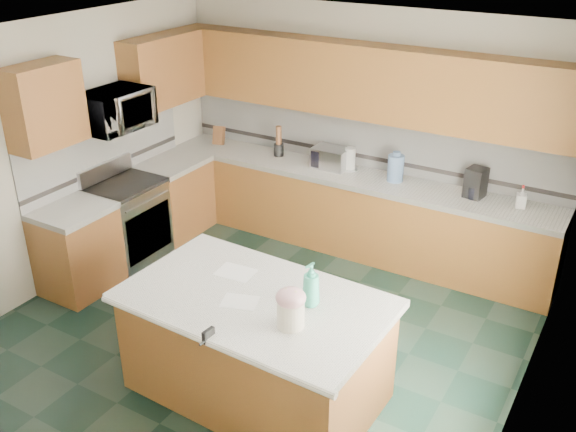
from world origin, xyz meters
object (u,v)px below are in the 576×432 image
Objects in this scene: knife_block at (219,135)px; toaster_oven at (331,158)px; coffee_maker at (476,183)px; island_base at (256,349)px; treat_jar at (291,314)px; soap_bottle_island at (311,284)px; island_top at (255,300)px.

knife_block reaches higher than toaster_oven.
knife_block is at bearing -169.54° from coffee_maker.
island_base is 0.75m from treat_jar.
knife_block is (-2.72, 2.57, -0.06)m from soap_bottle_island.
treat_jar reaches higher than island_top.
soap_bottle_island is 2.82m from toaster_oven.
island_top is at bearing 167.50° from treat_jar.
toaster_oven reaches higher than island_base.
island_top is at bearing 0.00° from island_base.
island_base is at bearing 0.00° from island_top.
coffee_maker is at bearing 1.79° from toaster_oven.
island_base is 0.95× the size of island_top.
island_top is at bearing -153.27° from soap_bottle_island.
island_base is 2.95m from coffee_maker.
soap_bottle_island reaches higher than toaster_oven.
treat_jar is (0.42, -0.18, 0.13)m from island_top.
coffee_maker is (1.65, 0.03, 0.04)m from toaster_oven.
treat_jar is at bearing -78.95° from soap_bottle_island.
soap_bottle_island reaches higher than coffee_maker.
soap_bottle_island is at bearing 102.50° from treat_jar.
treat_jar is 0.51× the size of toaster_oven.
coffee_maker is at bearing -15.32° from knife_block.
treat_jar is 0.66× the size of coffee_maker.
island_top is at bearing -98.39° from coffee_maker.
island_base is 9.41× the size of treat_jar.
island_base is 5.51× the size of soap_bottle_island.
island_top is 0.48m from soap_bottle_island.
soap_bottle_island reaches higher than island_base.
knife_block is at bearing -179.25° from toaster_oven.
soap_bottle_island is (-0.01, 0.31, 0.07)m from treat_jar.
toaster_oven is at bearing 122.89° from treat_jar.
coffee_maker is (0.90, 2.73, 0.65)m from island_base.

